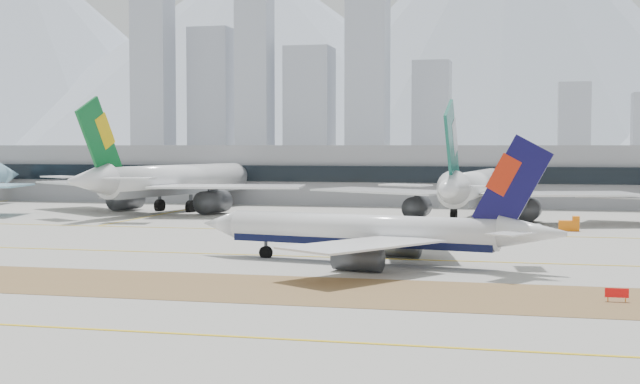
% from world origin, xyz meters
% --- Properties ---
extents(ground, '(3000.00, 3000.00, 0.00)m').
position_xyz_m(ground, '(0.00, 0.00, 0.00)').
color(ground, '#9C9B92').
rests_on(ground, ground).
extents(apron_markings, '(360.00, 122.22, 0.06)m').
position_xyz_m(apron_markings, '(0.00, -53.95, 0.02)').
color(apron_markings, brown).
rests_on(apron_markings, ground).
extents(taxiing_airliner, '(48.70, 41.81, 16.46)m').
position_xyz_m(taxiing_airliner, '(18.57, -10.11, 3.97)').
color(taxiing_airliner, white).
rests_on(taxiing_airliner, ground).
extents(widebody_eva, '(68.64, 68.31, 25.09)m').
position_xyz_m(widebody_eva, '(-40.74, 66.73, 6.67)').
color(widebody_eva, white).
rests_on(widebody_eva, ground).
extents(widebody_cathay, '(65.00, 63.92, 23.28)m').
position_xyz_m(widebody_cathay, '(26.72, 58.87, 6.19)').
color(widebody_cathay, white).
rests_on(widebody_cathay, ground).
extents(terminal, '(280.00, 43.10, 15.00)m').
position_xyz_m(terminal, '(0.00, 114.84, 7.50)').
color(terminal, gray).
rests_on(terminal, ground).
extents(hold_sign_right, '(2.20, 0.15, 1.35)m').
position_xyz_m(hold_sign_right, '(45.93, -32.00, 0.88)').
color(hold_sign_right, red).
rests_on(hold_sign_right, ground).
extents(gse_b, '(3.55, 2.00, 2.60)m').
position_xyz_m(gse_b, '(-15.61, 35.78, 1.05)').
color(gse_b, orange).
rests_on(gse_b, ground).
extents(gse_c, '(3.55, 2.00, 2.60)m').
position_xyz_m(gse_c, '(44.68, 40.58, 1.05)').
color(gse_c, orange).
rests_on(gse_c, ground).
extents(city_skyline, '(342.00, 49.80, 140.00)m').
position_xyz_m(city_skyline, '(-106.76, 453.42, 49.80)').
color(city_skyline, '#9DA3B2').
rests_on(city_skyline, ground).
extents(mountain_ridge, '(2830.00, 1120.00, 470.00)m').
position_xyz_m(mountain_ridge, '(33.00, 1404.14, 181.85)').
color(mountain_ridge, '#9EA8B7').
rests_on(mountain_ridge, ground).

